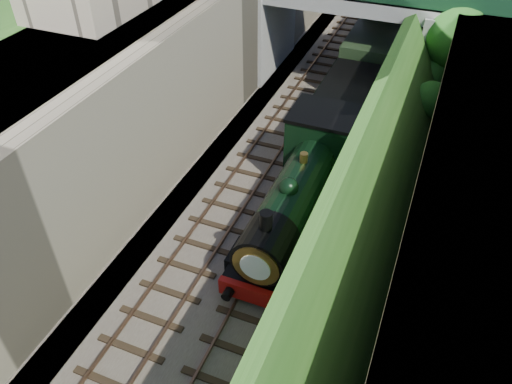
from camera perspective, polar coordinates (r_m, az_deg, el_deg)
trackbed at (r=29.74m, az=8.69°, el=9.24°), size 10.00×90.00×0.20m
retaining_wall at (r=29.76m, az=-1.33°, el=17.02°), size 1.00×90.00×7.00m
street_plateau_left at (r=31.22m, az=-7.55°, el=17.81°), size 6.00×90.00×7.00m
embankment_slope at (r=25.12m, az=18.43°, el=8.53°), size 4.33×90.00×6.36m
track_left at (r=30.10m, az=5.00°, el=10.26°), size 2.50×90.00×0.20m
track_right at (r=29.47m, az=10.99°, el=8.98°), size 2.50×90.00×0.20m
road_bridge at (r=31.49m, az=13.19°, el=18.47°), size 16.00×6.40×7.25m
tree at (r=28.91m, az=22.40°, el=15.93°), size 3.60×3.80×6.60m
locomotive at (r=20.50m, az=5.07°, el=0.04°), size 3.10×10.22×3.83m
tender at (r=26.58m, az=10.04°, el=8.96°), size 2.70×6.00×3.05m
coach_front at (r=37.75m, az=15.07°, el=18.36°), size 2.90×18.00×3.70m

